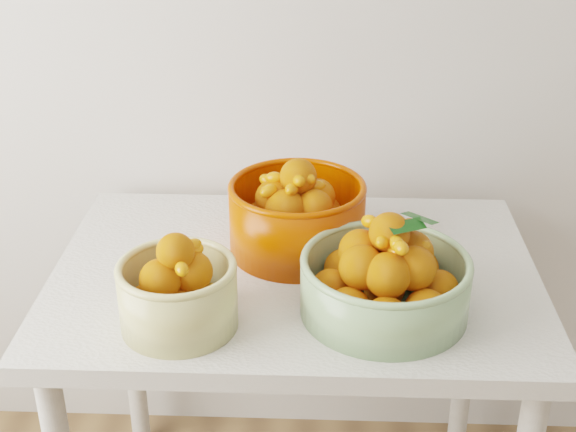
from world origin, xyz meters
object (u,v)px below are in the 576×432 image
Objects in this scene: bowl_orange at (297,215)px; table at (295,308)px; bowl_green at (385,279)px; bowl_cream at (178,292)px.

table is at bearing -90.15° from bowl_orange.
bowl_orange is at bearing 126.07° from bowl_green.
bowl_cream is at bearing -125.12° from bowl_orange.
bowl_cream is 0.38m from bowl_green.
table is 0.28m from bowl_green.
bowl_cream reaches higher than table.
table is 0.20m from bowl_orange.
bowl_orange reaches higher than bowl_cream.
table is 2.39× the size of bowl_green.
table is 0.34m from bowl_cream.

